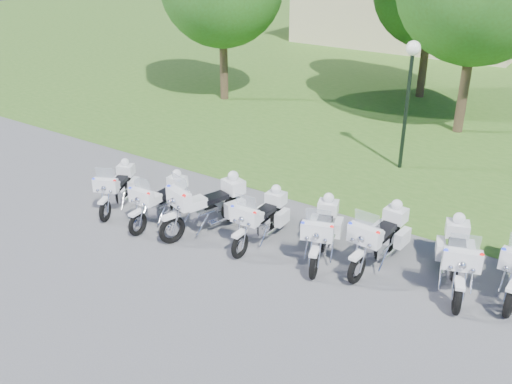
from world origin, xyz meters
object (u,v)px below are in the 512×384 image
Objects in this scene: motorcycle_1 at (161,199)px; lamp_post at (410,74)px; motorcycle_5 at (380,237)px; motorcycle_4 at (322,231)px; motorcycle_0 at (117,187)px; motorcycle_6 at (457,257)px; motorcycle_3 at (261,218)px; motorcycle_2 at (208,204)px.

motorcycle_1 is 8.43m from lamp_post.
lamp_post reaches higher than motorcycle_5.
lamp_post is at bearing -120.86° from motorcycle_1.
motorcycle_5 reaches higher than motorcycle_4.
lamp_post is at bearing -103.85° from motorcycle_4.
motorcycle_6 is at bearing 165.14° from motorcycle_0.
motorcycle_1 is 2.84m from motorcycle_3.
lamp_post reaches higher than motorcycle_0.
motorcycle_6 is 7.09m from lamp_post.
motorcycle_5 is 6.53m from lamp_post.
motorcycle_1 is at bearing -7.78° from motorcycle_4.
motorcycle_2 is at bearing -8.73° from motorcycle_4.
motorcycle_4 is at bearing -174.26° from motorcycle_3.
motorcycle_2 is (2.92, 0.35, 0.13)m from motorcycle_0.
lamp_post is (-1.73, 5.83, 2.39)m from motorcycle_5.
motorcycle_0 is 7.29m from motorcycle_5.
motorcycle_3 is at bearing 17.08° from motorcycle_5.
motorcycle_5 is (7.18, 1.30, 0.08)m from motorcycle_0.
motorcycle_2 is 0.62× the size of lamp_post.
lamp_post is at bearing -93.35° from motorcycle_2.
motorcycle_0 is 2.95m from motorcycle_2.
lamp_post reaches higher than motorcycle_4.
motorcycle_4 is (5.94, 0.86, 0.06)m from motorcycle_0.
motorcycle_4 is at bearing -153.34° from motorcycle_2.
motorcycle_1 is (1.58, 0.05, 0.02)m from motorcycle_0.
motorcycle_5 is 1.73m from motorcycle_6.
motorcycle_1 is 0.55× the size of lamp_post.
motorcycle_6 is at bearing -58.79° from lamp_post.
motorcycle_4 reaches higher than motorcycle_1.
motorcycle_6 is (7.32, 1.37, 0.07)m from motorcycle_1.
motorcycle_4 is at bearing 23.53° from motorcycle_5.
motorcycle_0 is 9.02m from motorcycle_6.
motorcycle_5 is at bearing -150.35° from motorcycle_2.
motorcycle_6 is at bearing -172.22° from motorcycle_5.
motorcycle_0 is 0.49× the size of lamp_post.
motorcycle_2 is at bearing -8.95° from motorcycle_6.
motorcycle_2 is 1.11× the size of motorcycle_3.
motorcycle_0 is 0.80× the size of motorcycle_2.
motorcycle_2 is at bearing -169.58° from motorcycle_1.
motorcycle_3 is (1.43, 0.29, -0.09)m from motorcycle_2.
motorcycle_2 is 1.05× the size of motorcycle_6.
motorcycle_5 is at bearing -169.64° from motorcycle_1.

